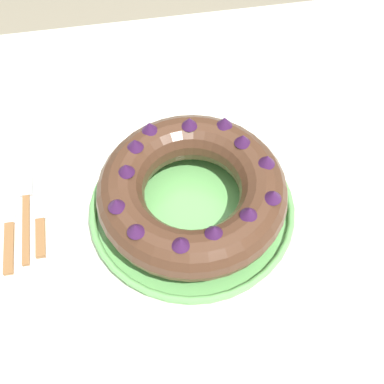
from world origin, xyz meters
The scene contains 7 objects.
ground_plane centered at (0.00, 0.00, 0.00)m, with size 8.00×8.00×0.00m, color gray.
dining_table centered at (0.00, 0.00, 0.67)m, with size 1.29×1.18×0.76m.
serving_dish centered at (-0.01, 0.03, 0.77)m, with size 0.36×0.36×0.03m.
bundt_cake centered at (-0.01, 0.03, 0.83)m, with size 0.32×0.32×0.10m.
fork centered at (-0.31, 0.09, 0.76)m, with size 0.02×0.20×0.01m.
serving_knife centered at (-0.33, 0.06, 0.76)m, with size 0.02×0.22×0.01m.
cake_knife centered at (-0.28, 0.06, 0.76)m, with size 0.02×0.17×0.01m.
Camera 1 is at (-0.10, -0.47, 1.56)m, focal length 50.00 mm.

